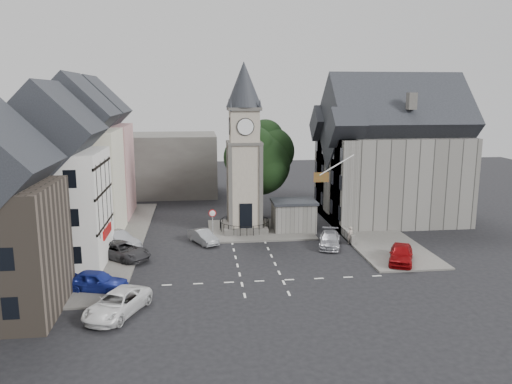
{
  "coord_description": "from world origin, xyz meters",
  "views": [
    {
      "loc": [
        -4.41,
        -39.29,
        13.29
      ],
      "look_at": [
        0.79,
        5.0,
        4.48
      ],
      "focal_mm": 35.0,
      "sensor_mm": 36.0,
      "label": 1
    }
  ],
  "objects": [
    {
      "name": "car_west_blue",
      "position": [
        -11.5,
        -6.0,
        0.73
      ],
      "size": [
        4.56,
        2.8,
        1.45
      ],
      "primitive_type": "imported",
      "rotation": [
        0.0,
        0.0,
        1.3
      ],
      "color": "navy",
      "rests_on": "ground"
    },
    {
      "name": "central_island",
      "position": [
        1.5,
        8.0,
        0.08
      ],
      "size": [
        10.0,
        8.0,
        0.16
      ],
      "primitive_type": "cube",
      "color": "#595651",
      "rests_on": "ground"
    },
    {
      "name": "van_sw_white",
      "position": [
        -9.5,
        -10.0,
        0.71
      ],
      "size": [
        4.21,
        5.6,
        1.41
      ],
      "primitive_type": "imported",
      "rotation": [
        0.0,
        0.0,
        -0.42
      ],
      "color": "white",
      "rests_on": "ground"
    },
    {
      "name": "clock_tower",
      "position": [
        0.0,
        7.99,
        8.12
      ],
      "size": [
        4.86,
        4.86,
        16.25
      ],
      "color": "#4C4944",
      "rests_on": "ground"
    },
    {
      "name": "east_boundary_wall",
      "position": [
        9.2,
        10.0,
        0.45
      ],
      "size": [
        0.4,
        16.0,
        0.9
      ],
      "primitive_type": "cube",
      "color": "slate",
      "rests_on": "ground"
    },
    {
      "name": "ground",
      "position": [
        0.0,
        0.0,
        0.0
      ],
      "size": [
        120.0,
        120.0,
        0.0
      ],
      "primitive_type": "plane",
      "color": "black",
      "rests_on": "ground"
    },
    {
      "name": "pavement_east",
      "position": [
        12.0,
        8.0,
        0.07
      ],
      "size": [
        6.0,
        26.0,
        0.14
      ],
      "primitive_type": "cube",
      "color": "#595651",
      "rests_on": "ground"
    },
    {
      "name": "car_west_silver",
      "position": [
        -11.5,
        3.54,
        0.77
      ],
      "size": [
        4.5,
        4.37,
        1.53
      ],
      "primitive_type": "imported",
      "rotation": [
        0.0,
        0.0,
        0.82
      ],
      "color": "#989AA0",
      "rests_on": "ground"
    },
    {
      "name": "pedestrian",
      "position": [
        9.02,
        2.58,
        0.8
      ],
      "size": [
        0.63,
        0.45,
        1.61
      ],
      "primitive_type": "imported",
      "rotation": [
        0.0,
        0.0,
        3.26
      ],
      "color": "#AC9D8E",
      "rests_on": "ground"
    },
    {
      "name": "terrace_tudor",
      "position": [
        -15.5,
        0.0,
        6.19
      ],
      "size": [
        8.1,
        7.6,
        12.0
      ],
      "color": "silver",
      "rests_on": "ground"
    },
    {
      "name": "road_markings",
      "position": [
        0.0,
        -5.5,
        0.01
      ],
      "size": [
        20.0,
        8.0,
        0.01
      ],
      "primitive_type": "cube",
      "color": "silver",
      "rests_on": "ground"
    },
    {
      "name": "terrace_cream",
      "position": [
        -15.5,
        8.0,
        6.58
      ],
      "size": [
        8.1,
        7.6,
        12.8
      ],
      "color": "beige",
      "rests_on": "ground"
    },
    {
      "name": "stone_shelter",
      "position": [
        4.8,
        7.5,
        1.55
      ],
      "size": [
        4.3,
        3.3,
        3.08
      ],
      "color": "slate",
      "rests_on": "ground"
    },
    {
      "name": "flagpole",
      "position": [
        8.0,
        4.0,
        7.0
      ],
      "size": [
        3.68,
        0.1,
        2.74
      ],
      "color": "white",
      "rests_on": "ground"
    },
    {
      "name": "pavement_west",
      "position": [
        -12.5,
        6.0,
        0.07
      ],
      "size": [
        6.0,
        30.0,
        0.14
      ],
      "primitive_type": "cube",
      "color": "#595651",
      "rests_on": "ground"
    },
    {
      "name": "car_island_silver",
      "position": [
        -4.11,
        4.3,
        0.62
      ],
      "size": [
        2.94,
        3.94,
        1.24
      ],
      "primitive_type": "imported",
      "rotation": [
        0.0,
        0.0,
        0.49
      ],
      "color": "#979A9F",
      "rests_on": "ground"
    },
    {
      "name": "car_west_grey",
      "position": [
        -10.72,
        0.64,
        0.71
      ],
      "size": [
        5.41,
        5.13,
        1.42
      ],
      "primitive_type": "imported",
      "rotation": [
        0.0,
        0.0,
        0.86
      ],
      "color": "#323235",
      "rests_on": "ground"
    },
    {
      "name": "car_island_east",
      "position": [
        7.0,
        2.05,
        0.63
      ],
      "size": [
        2.91,
        4.67,
        1.26
      ],
      "primitive_type": "imported",
      "rotation": [
        0.0,
        0.0,
        -0.28
      ],
      "color": "#B2B3BB",
      "rests_on": "ground"
    },
    {
      "name": "east_building",
      "position": [
        15.59,
        11.0,
        6.26
      ],
      "size": [
        14.4,
        11.4,
        12.6
      ],
      "color": "slate",
      "rests_on": "ground"
    },
    {
      "name": "town_tree",
      "position": [
        2.0,
        13.0,
        6.97
      ],
      "size": [
        7.2,
        7.2,
        10.8
      ],
      "color": "black",
      "rests_on": "ground"
    },
    {
      "name": "warning_sign_post",
      "position": [
        -3.2,
        5.43,
        2.03
      ],
      "size": [
        0.7,
        0.19,
        2.85
      ],
      "color": "black",
      "rests_on": "ground"
    },
    {
      "name": "car_east_red",
      "position": [
        11.5,
        -2.93,
        0.75
      ],
      "size": [
        3.44,
        4.76,
        1.5
      ],
      "primitive_type": "imported",
      "rotation": [
        0.0,
        0.0,
        -0.43
      ],
      "color": "#90070A",
      "rests_on": "ground"
    },
    {
      "name": "terrace_pink",
      "position": [
        -15.5,
        16.0,
        6.58
      ],
      "size": [
        8.1,
        7.6,
        12.8
      ],
      "color": "tan",
      "rests_on": "ground"
    },
    {
      "name": "backdrop_west",
      "position": [
        -12.0,
        28.0,
        4.0
      ],
      "size": [
        20.0,
        10.0,
        8.0
      ],
      "primitive_type": "cube",
      "color": "#4C4944",
      "rests_on": "ground"
    }
  ]
}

